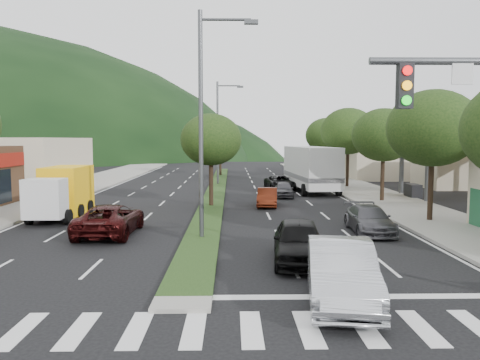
{
  "coord_description": "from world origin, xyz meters",
  "views": [
    {
      "loc": [
        1.34,
        -12.66,
        4.46
      ],
      "look_at": [
        1.76,
        10.46,
        2.44
      ],
      "focal_mm": 35.0,
      "sensor_mm": 36.0,
      "label": 1
    }
  ],
  "objects_px": {
    "tree_r_b": "(433,128)",
    "car_queue_c": "(267,197)",
    "tree_r_c": "(384,135)",
    "sedan_silver": "(341,272)",
    "tree_r_e": "(326,135)",
    "box_truck": "(63,194)",
    "tree_med_far": "(220,135)",
    "streetlight_near": "(205,114)",
    "car_queue_d": "(280,183)",
    "streetlight_mid": "(220,128)",
    "car_queue_a": "(299,241)",
    "car_queue_b": "(369,219)",
    "motorhome": "(311,168)",
    "tree_med_near": "(211,140)",
    "car_queue_e": "(284,189)",
    "suv_maroon": "(110,219)",
    "tree_r_d": "(348,131)"
  },
  "relations": [
    {
      "from": "tree_r_b",
      "to": "car_queue_c",
      "type": "height_order",
      "value": "tree_r_b"
    },
    {
      "from": "tree_r_c",
      "to": "sedan_silver",
      "type": "distance_m",
      "value": 21.89
    },
    {
      "from": "tree_r_e",
      "to": "box_truck",
      "type": "xyz_separation_m",
      "value": [
        -20.26,
        -26.03,
        -3.53
      ]
    },
    {
      "from": "tree_med_far",
      "to": "streetlight_near",
      "type": "distance_m",
      "value": 36.01
    },
    {
      "from": "tree_med_far",
      "to": "tree_r_c",
      "type": "bearing_deg",
      "value": -63.43
    },
    {
      "from": "tree_med_far",
      "to": "car_queue_d",
      "type": "bearing_deg",
      "value": -70.57
    },
    {
      "from": "tree_r_c",
      "to": "tree_med_far",
      "type": "xyz_separation_m",
      "value": [
        -12.0,
        24.0,
        0.26
      ]
    },
    {
      "from": "tree_r_b",
      "to": "streetlight_mid",
      "type": "distance_m",
      "value": 24.09
    },
    {
      "from": "box_truck",
      "to": "car_queue_d",
      "type": "bearing_deg",
      "value": -134.2
    },
    {
      "from": "streetlight_near",
      "to": "tree_med_far",
      "type": "bearing_deg",
      "value": 90.33
    },
    {
      "from": "streetlight_near",
      "to": "box_truck",
      "type": "xyz_separation_m",
      "value": [
        -8.47,
        5.97,
        -4.22
      ]
    },
    {
      "from": "tree_r_b",
      "to": "car_queue_a",
      "type": "distance_m",
      "value": 12.23
    },
    {
      "from": "car_queue_b",
      "to": "motorhome",
      "type": "distance_m",
      "value": 17.98
    },
    {
      "from": "tree_med_near",
      "to": "car_queue_a",
      "type": "distance_m",
      "value": 14.96
    },
    {
      "from": "tree_r_b",
      "to": "car_queue_e",
      "type": "xyz_separation_m",
      "value": [
        -6.61,
        11.16,
        -4.44
      ]
    },
    {
      "from": "tree_med_far",
      "to": "car_queue_c",
      "type": "relative_size",
      "value": 1.88
    },
    {
      "from": "tree_r_b",
      "to": "tree_med_far",
      "type": "bearing_deg",
      "value": 110.56
    },
    {
      "from": "tree_r_b",
      "to": "tree_r_e",
      "type": "xyz_separation_m",
      "value": [
        0.0,
        28.0,
        -0.14
      ]
    },
    {
      "from": "streetlight_near",
      "to": "motorhome",
      "type": "distance_m",
      "value": 21.13
    },
    {
      "from": "tree_r_e",
      "to": "tree_med_near",
      "type": "height_order",
      "value": "tree_r_e"
    },
    {
      "from": "sedan_silver",
      "to": "motorhome",
      "type": "bearing_deg",
      "value": 90.07
    },
    {
      "from": "car_queue_b",
      "to": "car_queue_c",
      "type": "bearing_deg",
      "value": 117.45
    },
    {
      "from": "car_queue_c",
      "to": "box_truck",
      "type": "distance_m",
      "value": 12.72
    },
    {
      "from": "sedan_silver",
      "to": "streetlight_mid",
      "type": "bearing_deg",
      "value": 105.1
    },
    {
      "from": "tree_r_c",
      "to": "car_queue_a",
      "type": "bearing_deg",
      "value": -117.18
    },
    {
      "from": "car_queue_d",
      "to": "car_queue_e",
      "type": "height_order",
      "value": "car_queue_d"
    },
    {
      "from": "tree_r_b",
      "to": "sedan_silver",
      "type": "bearing_deg",
      "value": -122.24
    },
    {
      "from": "sedan_silver",
      "to": "box_truck",
      "type": "bearing_deg",
      "value": 139.79
    },
    {
      "from": "car_queue_c",
      "to": "suv_maroon",
      "type": "bearing_deg",
      "value": -126.24
    },
    {
      "from": "suv_maroon",
      "to": "tree_r_b",
      "type": "bearing_deg",
      "value": -168.97
    },
    {
      "from": "car_queue_b",
      "to": "streetlight_mid",
      "type": "bearing_deg",
      "value": 110.0
    },
    {
      "from": "tree_med_far",
      "to": "motorhome",
      "type": "relative_size",
      "value": 0.69
    },
    {
      "from": "sedan_silver",
      "to": "box_truck",
      "type": "height_order",
      "value": "box_truck"
    },
    {
      "from": "streetlight_near",
      "to": "tree_med_near",
      "type": "bearing_deg",
      "value": 91.18
    },
    {
      "from": "tree_med_near",
      "to": "streetlight_near",
      "type": "height_order",
      "value": "streetlight_near"
    },
    {
      "from": "streetlight_mid",
      "to": "car_queue_d",
      "type": "height_order",
      "value": "streetlight_mid"
    },
    {
      "from": "streetlight_near",
      "to": "streetlight_mid",
      "type": "distance_m",
      "value": 25.0
    },
    {
      "from": "suv_maroon",
      "to": "car_queue_e",
      "type": "relative_size",
      "value": 1.48
    },
    {
      "from": "tree_r_b",
      "to": "car_queue_a",
      "type": "bearing_deg",
      "value": -135.76
    },
    {
      "from": "streetlight_near",
      "to": "box_truck",
      "type": "bearing_deg",
      "value": 144.83
    },
    {
      "from": "tree_med_near",
      "to": "suv_maroon",
      "type": "bearing_deg",
      "value": -115.9
    },
    {
      "from": "tree_med_far",
      "to": "tree_r_d",
      "type": "bearing_deg",
      "value": -49.4
    },
    {
      "from": "tree_r_b",
      "to": "car_queue_d",
      "type": "bearing_deg",
      "value": 111.64
    },
    {
      "from": "sedan_silver",
      "to": "streetlight_near",
      "type": "bearing_deg",
      "value": 124.99
    },
    {
      "from": "car_queue_d",
      "to": "car_queue_b",
      "type": "bearing_deg",
      "value": -89.46
    },
    {
      "from": "tree_med_near",
      "to": "car_queue_a",
      "type": "relative_size",
      "value": 1.33
    },
    {
      "from": "suv_maroon",
      "to": "car_queue_a",
      "type": "xyz_separation_m",
      "value": [
        8.12,
        -5.06,
        0.05
      ]
    },
    {
      "from": "suv_maroon",
      "to": "car_queue_d",
      "type": "distance_m",
      "value": 21.52
    },
    {
      "from": "tree_r_b",
      "to": "car_queue_a",
      "type": "xyz_separation_m",
      "value": [
        -8.22,
        -8.0,
        -4.26
      ]
    },
    {
      "from": "sedan_silver",
      "to": "car_queue_e",
      "type": "height_order",
      "value": "sedan_silver"
    }
  ]
}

